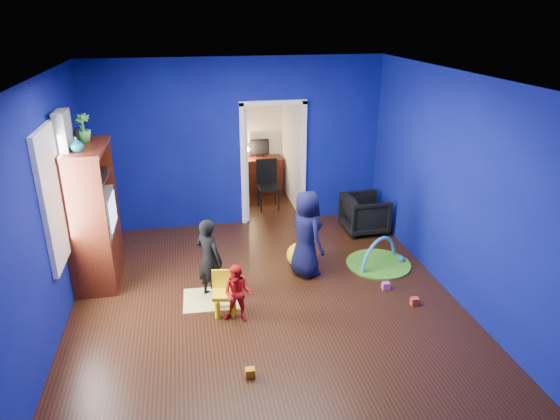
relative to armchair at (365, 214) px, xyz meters
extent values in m
cube|color=black|center=(-2.05, -1.94, -0.33)|extent=(5.00, 5.50, 0.01)
cube|color=white|center=(-2.05, -1.94, 2.57)|extent=(5.00, 5.50, 0.01)
cube|color=navy|center=(-2.05, 0.81, 1.12)|extent=(5.00, 0.02, 2.90)
cube|color=navy|center=(-2.05, -4.69, 1.12)|extent=(5.00, 0.02, 2.90)
cube|color=navy|center=(-4.55, -1.94, 1.12)|extent=(0.02, 5.50, 2.90)
cube|color=navy|center=(0.45, -1.94, 1.12)|extent=(0.02, 5.50, 2.90)
imported|color=black|center=(0.00, 0.00, 0.00)|extent=(0.74, 0.72, 0.65)
imported|color=black|center=(-2.75, -1.65, 0.24)|extent=(0.48, 0.49, 1.13)
imported|color=#10193D|center=(-1.35, -1.27, 0.31)|extent=(0.60, 0.73, 1.28)
imported|color=#B41315|center=(-2.45, -2.27, 0.05)|extent=(0.45, 0.40, 0.76)
imported|color=#0D646B|center=(-4.27, -1.15, 1.72)|extent=(0.19, 0.19, 0.18)
imported|color=green|center=(-4.27, -0.63, 1.82)|extent=(0.23, 0.23, 0.37)
cube|color=#41120A|center=(-4.27, -0.85, 0.65)|extent=(0.58, 1.14, 1.96)
cube|color=silver|center=(-4.23, -0.85, 0.69)|extent=(0.46, 0.70, 0.54)
cube|color=#F2E07A|center=(-2.75, -1.75, -0.31)|extent=(0.77, 0.63, 0.03)
sphere|color=yellow|center=(-1.40, -1.02, -0.15)|extent=(0.36, 0.36, 0.36)
cube|color=yellow|center=(-2.60, -2.07, -0.08)|extent=(0.32, 0.32, 0.50)
cylinder|color=#3E9722|center=(-0.21, -1.22, -0.31)|extent=(0.97, 0.97, 0.03)
torus|color=#3F8CD8|center=(-0.21, -1.22, -0.31)|extent=(0.74, 0.52, 0.86)
cube|color=white|center=(-4.54, -1.59, 1.22)|extent=(0.03, 0.95, 1.55)
cube|color=slate|center=(-4.42, -1.04, 0.92)|extent=(0.14, 0.42, 2.40)
cube|color=white|center=(-1.45, 0.81, 0.72)|extent=(1.16, 0.10, 2.10)
cube|color=#3D140A|center=(-1.45, 2.32, 0.05)|extent=(0.88, 0.44, 0.75)
cube|color=black|center=(-1.45, 2.44, 0.62)|extent=(0.40, 0.05, 0.32)
sphere|color=#FFD88C|center=(-1.73, 2.38, 0.60)|extent=(0.14, 0.14, 0.14)
cube|color=black|center=(-1.45, 1.36, 0.13)|extent=(0.40, 0.40, 0.92)
cube|color=white|center=(-1.45, 2.43, 1.69)|extent=(0.88, 0.24, 0.04)
cube|color=#DB4224|center=(-0.15, -2.36, -0.28)|extent=(0.10, 0.08, 0.10)
sphere|color=blue|center=(0.16, -1.22, -0.27)|extent=(0.11, 0.11, 0.11)
cube|color=orange|center=(-2.45, -3.31, -0.28)|extent=(0.10, 0.08, 0.10)
sphere|color=green|center=(-1.31, -1.13, -0.27)|extent=(0.11, 0.11, 0.11)
cube|color=#CC4CAC|center=(-0.37, -1.91, -0.28)|extent=(0.10, 0.08, 0.10)
camera|label=1|loc=(-2.95, -7.52, 3.27)|focal=32.00mm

